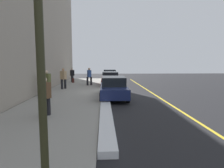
% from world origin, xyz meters
% --- Properties ---
extents(ground_plane, '(56.00, 56.00, 0.00)m').
position_xyz_m(ground_plane, '(0.00, 0.00, 0.00)').
color(ground_plane, black).
extents(sidewalk, '(28.00, 4.60, 0.15)m').
position_xyz_m(sidewalk, '(0.00, -3.30, 0.07)').
color(sidewalk, gray).
rests_on(sidewalk, ground).
extents(lane_stripe_centre, '(28.00, 0.14, 0.01)m').
position_xyz_m(lane_stripe_centre, '(0.00, 3.20, 0.00)').
color(lane_stripe_centre, gold).
rests_on(lane_stripe_centre, ground).
extents(snow_bank_curb, '(8.04, 0.56, 0.22)m').
position_xyz_m(snow_bank_curb, '(5.53, -0.70, 0.11)').
color(snow_bank_curb, white).
rests_on(snow_bank_curb, ground).
extents(parked_car_silver, '(4.13, 1.94, 1.51)m').
position_xyz_m(parked_car_silver, '(-12.08, 0.05, 0.76)').
color(parked_car_silver, black).
rests_on(parked_car_silver, ground).
extents(parked_car_maroon, '(4.57, 1.93, 1.51)m').
position_xyz_m(parked_car_maroon, '(-5.87, -0.11, 0.76)').
color(parked_car_maroon, black).
rests_on(parked_car_maroon, ground).
extents(parked_car_navy, '(4.47, 1.93, 1.51)m').
position_xyz_m(parked_car_navy, '(1.06, -0.11, 0.76)').
color(parked_car_navy, black).
rests_on(parked_car_navy, ground).
extents(pedestrian_blue_coat, '(0.57, 0.56, 1.80)m').
position_xyz_m(pedestrian_blue_coat, '(-5.57, -2.28, 1.11)').
color(pedestrian_blue_coat, black).
rests_on(pedestrian_blue_coat, sidewalk).
extents(pedestrian_olive_coat, '(0.57, 0.57, 1.81)m').
position_xyz_m(pedestrian_olive_coat, '(0.57, -4.84, 1.12)').
color(pedestrian_olive_coat, black).
rests_on(pedestrian_olive_coat, sidewalk).
extents(pedestrian_black_coat, '(0.50, 0.53, 1.66)m').
position_xyz_m(pedestrian_black_coat, '(-8.68, -4.54, 1.04)').
color(pedestrian_black_coat, black).
rests_on(pedestrian_black_coat, sidewalk).
extents(pedestrian_brown_coat, '(0.54, 0.55, 1.73)m').
position_xyz_m(pedestrian_brown_coat, '(5.90, -3.38, 1.07)').
color(pedestrian_brown_coat, black).
rests_on(pedestrian_brown_coat, sidewalk).
extents(pedestrian_tan_coat, '(0.55, 0.59, 1.84)m').
position_xyz_m(pedestrian_tan_coat, '(-2.87, -4.38, 1.13)').
color(pedestrian_tan_coat, black).
rests_on(pedestrian_tan_coat, sidewalk).
extents(traffic_light_pole, '(0.35, 0.26, 4.42)m').
position_xyz_m(traffic_light_pole, '(11.52, -1.70, 3.13)').
color(traffic_light_pole, '#2D2D19').
rests_on(traffic_light_pole, sidewalk).
extents(rolling_suitcase, '(0.34, 0.22, 0.88)m').
position_xyz_m(rolling_suitcase, '(-8.17, -4.37, 0.41)').
color(rolling_suitcase, '#471E19').
rests_on(rolling_suitcase, sidewalk).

